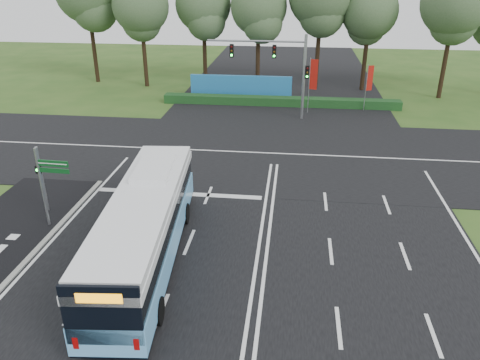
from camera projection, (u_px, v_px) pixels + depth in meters
name	position (u px, v px, depth m)	size (l,w,h in m)	color
ground	(259.00, 247.00, 21.75)	(120.00, 120.00, 0.00)	#2B4F1A
road_main	(259.00, 247.00, 21.75)	(20.00, 120.00, 0.04)	black
road_cross	(273.00, 153.00, 32.58)	(120.00, 14.00, 0.05)	black
kerb_strip	(19.00, 269.00, 20.10)	(0.25, 18.00, 0.12)	gray
city_bus	(145.00, 227.00, 19.96)	(3.64, 12.42, 3.51)	#6AB9F5
pedestrian_signal	(41.00, 177.00, 24.11)	(0.34, 0.43, 3.65)	gray
street_sign	(47.00, 179.00, 22.46)	(1.62, 0.17, 4.16)	gray
banner_flag_mid	(312.00, 78.00, 40.35)	(0.69, 0.25, 4.83)	gray
banner_flag_right	(369.00, 81.00, 41.29)	(0.57, 0.27, 4.12)	gray
traffic_light_gantry	(283.00, 63.00, 38.30)	(8.41, 0.28, 7.00)	gray
hedge	(280.00, 101.00, 43.71)	(22.00, 1.20, 0.80)	#143817
blue_hoarding	(241.00, 87.00, 46.10)	(10.00, 0.30, 2.20)	#206EAD
eucalyptus_row	(279.00, 2.00, 46.64)	(48.09, 9.46, 12.95)	black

